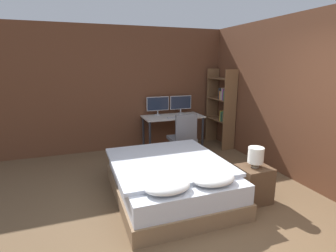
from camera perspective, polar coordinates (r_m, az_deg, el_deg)
name	(u,v)px	position (r m, az deg, el deg)	size (l,w,h in m)	color
ground_plane	(236,245)	(3.23, 14.67, -23.72)	(20.00, 20.00, 0.00)	brown
wall_back	(145,89)	(6.04, -5.02, 8.07)	(12.00, 0.06, 2.70)	brown
wall_side_right	(284,97)	(4.97, 23.85, 5.75)	(0.06, 12.00, 2.70)	brown
bed	(170,179)	(3.93, 0.47, -11.49)	(1.61, 1.98, 0.61)	#846647
nightstand	(253,184)	(3.99, 18.10, -11.92)	(0.43, 0.39, 0.52)	brown
bedside_lamp	(256,155)	(3.83, 18.58, -6.07)	(0.21, 0.21, 0.29)	gray
desk	(173,120)	(5.94, 1.06, 1.30)	(1.35, 0.65, 0.76)	beige
monitor_left	(158,104)	(5.99, -2.24, 4.71)	(0.52, 0.16, 0.42)	#B7B7BC
monitor_right	(181,103)	(6.19, 2.79, 4.98)	(0.52, 0.16, 0.42)	#B7B7BC
keyboard	(176,117)	(5.71, 1.85, 1.89)	(0.40, 0.13, 0.02)	#B7B7BC
computer_mouse	(189,116)	(5.82, 4.51, 2.17)	(0.07, 0.05, 0.04)	#B7B7BC
office_chair	(183,141)	(5.32, 3.26, -3.29)	(0.52, 0.52, 0.96)	black
bookshelf	(223,104)	(6.17, 11.81, 4.67)	(0.31, 0.81, 1.79)	brown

